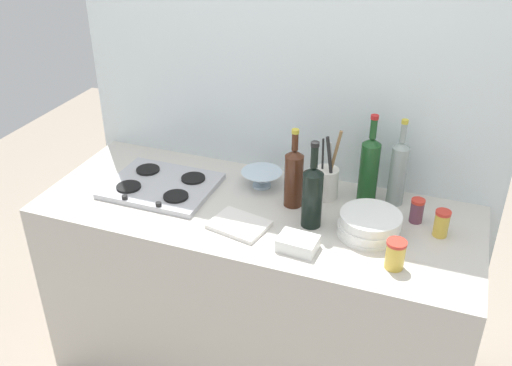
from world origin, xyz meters
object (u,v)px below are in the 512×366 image
object	(u,v)px
stovetop_hob	(162,186)
plate_stack	(369,224)
wine_bottle_mid_left	(312,195)
butter_dish	(298,243)
mixing_bowl	(262,178)
utensil_crock	(327,181)
condiment_jar_front	(442,223)
condiment_jar_rear	(395,254)
condiment_jar_spare	(417,211)
wine_bottle_leftmost	(294,176)
cutting_board	(239,225)
wine_bottle_rightmost	(369,168)
wine_bottle_mid_right	(398,172)

from	to	relation	value
stovetop_hob	plate_stack	distance (m)	0.91
wine_bottle_mid_left	butter_dish	distance (m)	0.20
mixing_bowl	utensil_crock	bearing A→B (deg)	2.00
condiment_jar_front	condiment_jar_rear	bearing A→B (deg)	-117.36
plate_stack	utensil_crock	world-z (taller)	utensil_crock
mixing_bowl	condiment_jar_spare	xyz separation A→B (m)	(0.66, -0.05, 0.01)
wine_bottle_mid_left	condiment_jar_rear	world-z (taller)	wine_bottle_mid_left
wine_bottle_leftmost	condiment_jar_front	world-z (taller)	wine_bottle_leftmost
stovetop_hob	cutting_board	bearing A→B (deg)	-20.31
plate_stack	wine_bottle_mid_left	bearing A→B (deg)	-175.82
condiment_jar_front	mixing_bowl	bearing A→B (deg)	171.53
wine_bottle_leftmost	butter_dish	size ratio (longest dim) A/B	2.39
wine_bottle_rightmost	condiment_jar_front	distance (m)	0.36
mixing_bowl	condiment_jar_front	world-z (taller)	condiment_jar_front
stovetop_hob	condiment_jar_spare	size ratio (longest dim) A/B	4.54
wine_bottle_rightmost	condiment_jar_front	bearing A→B (deg)	-26.90
butter_dish	mixing_bowl	bearing A→B (deg)	125.96
wine_bottle_leftmost	condiment_jar_spare	size ratio (longest dim) A/B	3.42
plate_stack	butter_dish	xyz separation A→B (m)	(-0.22, -0.19, -0.02)
condiment_jar_front	condiment_jar_spare	world-z (taller)	condiment_jar_front
butter_dish	wine_bottle_leftmost	bearing A→B (deg)	110.59
wine_bottle_mid_left	cutting_board	world-z (taller)	wine_bottle_mid_left
plate_stack	butter_dish	bearing A→B (deg)	-139.91
wine_bottle_mid_left	condiment_jar_spare	distance (m)	0.42
stovetop_hob	butter_dish	bearing A→B (deg)	-17.78
wine_bottle_mid_right	butter_dish	distance (m)	0.55
plate_stack	stovetop_hob	bearing A→B (deg)	178.10
utensil_crock	condiment_jar_rear	bearing A→B (deg)	-48.00
wine_bottle_rightmost	mixing_bowl	size ratio (longest dim) A/B	2.14
wine_bottle_leftmost	utensil_crock	bearing A→B (deg)	43.70
butter_dish	wine_bottle_rightmost	bearing A→B (deg)	68.95
mixing_bowl	utensil_crock	distance (m)	0.29
plate_stack	butter_dish	size ratio (longest dim) A/B	1.69
stovetop_hob	wine_bottle_rightmost	bearing A→B (deg)	14.20
mixing_bowl	butter_dish	world-z (taller)	mixing_bowl
plate_stack	condiment_jar_rear	size ratio (longest dim) A/B	2.20
butter_dish	condiment_jar_spare	xyz separation A→B (m)	(0.38, 0.34, 0.03)
wine_bottle_rightmost	cutting_board	world-z (taller)	wine_bottle_rightmost
plate_stack	wine_bottle_mid_left	distance (m)	0.24
condiment_jar_rear	condiment_jar_spare	world-z (taller)	condiment_jar_rear
wine_bottle_rightmost	condiment_jar_rear	size ratio (longest dim) A/B	3.51
condiment_jar_rear	condiment_jar_spare	bearing A→B (deg)	83.72
wine_bottle_mid_right	plate_stack	bearing A→B (deg)	-102.10
condiment_jar_rear	utensil_crock	bearing A→B (deg)	132.00
cutting_board	condiment_jar_front	bearing A→B (deg)	16.17
butter_dish	condiment_jar_rear	size ratio (longest dim) A/B	1.30
mixing_bowl	butter_dish	distance (m)	0.48
wine_bottle_leftmost	wine_bottle_mid_left	size ratio (longest dim) A/B	0.95
plate_stack	wine_bottle_leftmost	xyz separation A→B (m)	(-0.33, 0.10, 0.09)
wine_bottle_leftmost	condiment_jar_rear	xyz separation A→B (m)	(0.46, -0.27, -0.08)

